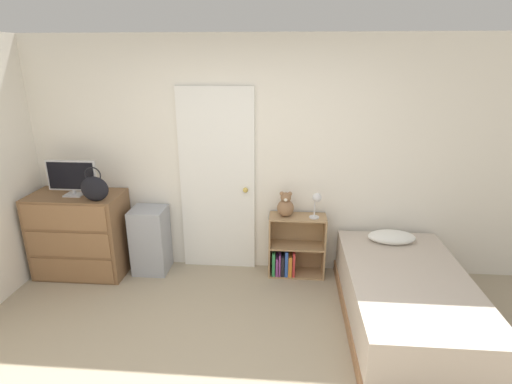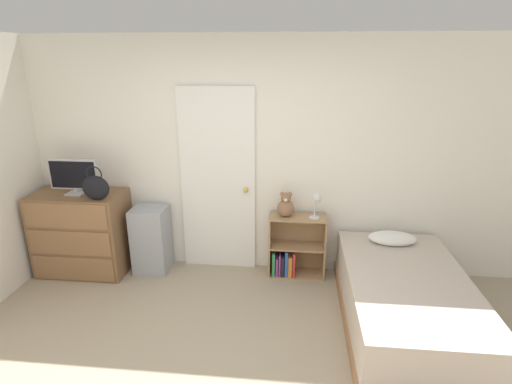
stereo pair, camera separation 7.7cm
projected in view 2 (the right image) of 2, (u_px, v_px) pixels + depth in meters
The scene contains 10 objects.
wall_back at pixel (247, 159), 4.31m from camera, with size 10.00×0.06×2.55m.
door_closed at pixel (218, 182), 4.37m from camera, with size 0.82×0.09×2.04m.
dresser at pixel (82, 233), 4.44m from camera, with size 0.97×0.54×0.93m.
tv at pixel (74, 176), 4.21m from camera, with size 0.53×0.16×0.38m.
handbag at pixel (96, 187), 4.06m from camera, with size 0.29×0.11×0.36m.
storage_bin at pixel (151, 239), 4.49m from camera, with size 0.37×0.35×0.75m.
bookshelf at pixel (292, 251), 4.42m from camera, with size 0.61×0.26×0.70m.
teddy_bear at pixel (286, 206), 4.25m from camera, with size 0.18×0.18×0.28m.
desk_lamp at pixel (317, 201), 4.15m from camera, with size 0.12×0.12×0.28m.
bed at pixel (405, 301), 3.56m from camera, with size 1.07×1.91×0.61m.
Camera 2 is at (0.52, -2.10, 2.32)m, focal length 28.00 mm.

